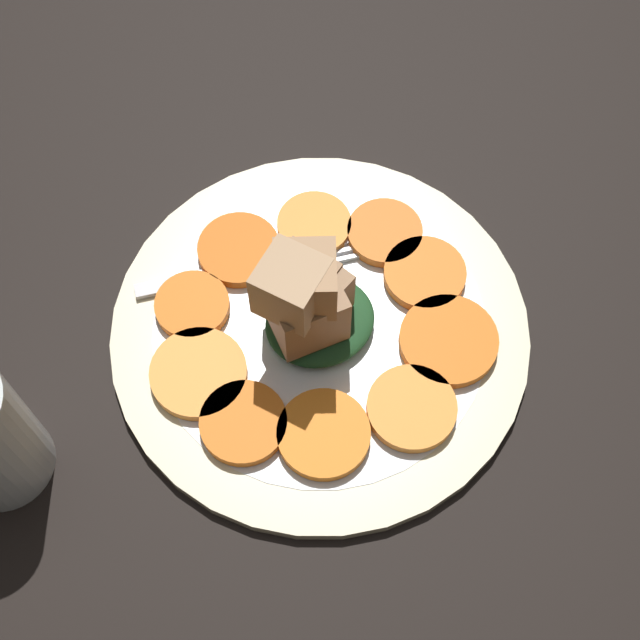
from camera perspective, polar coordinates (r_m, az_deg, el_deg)
table_slab at (r=64.14cm, az=-0.00°, el=-1.25°), size 120.00×120.00×2.00cm
plate at (r=62.77cm, az=-0.00°, el=-0.65°), size 29.36×29.36×1.05cm
carrot_slice_0 at (r=60.85cm, az=-7.78°, el=-3.40°), size 6.61×6.61×0.84cm
carrot_slice_1 at (r=59.18cm, az=-4.92°, el=-6.58°), size 5.82×5.82×0.84cm
carrot_slice_2 at (r=58.70cm, az=0.23°, el=-7.32°), size 6.19×6.19×0.84cm
carrot_slice_3 at (r=59.64cm, az=5.88°, el=-5.64°), size 6.03×6.03×0.84cm
carrot_slice_4 at (r=61.93cm, az=8.22°, el=-1.32°), size 6.85×6.85×0.84cm
carrot_slice_5 at (r=64.13cm, az=6.80°, el=2.83°), size 5.90×5.90×0.84cm
carrot_slice_6 at (r=65.73cm, az=4.16°, el=5.60°), size 5.53×5.53×0.84cm
carrot_slice_7 at (r=65.92cm, az=-0.37°, el=6.11°), size 5.47×5.47×0.84cm
carrot_slice_8 at (r=65.05cm, az=-5.22°, el=4.50°), size 5.99×5.99×0.84cm
carrot_slice_9 at (r=63.16cm, az=-8.17°, el=0.91°), size 5.27×5.27×0.84cm
center_pile at (r=58.46cm, az=-0.80°, el=1.34°), size 8.58×7.79×9.52cm
fork at (r=64.55cm, az=-3.44°, el=3.62°), size 18.11×6.04×0.40cm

